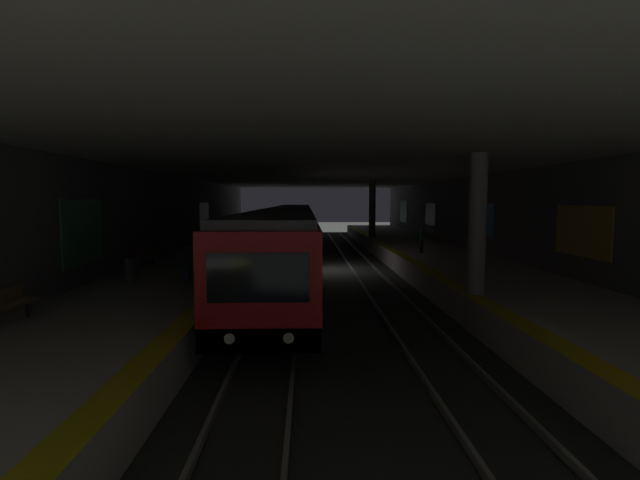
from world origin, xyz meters
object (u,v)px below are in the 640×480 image
person_walking_mid (214,231)px  pillar_far (372,210)px  metro_train (290,232)px  bench_right_mid (146,255)px  person_waiting_near (422,239)px  suitcase_rolling (186,273)px  bench_left_near (438,235)px  bench_right_near (7,303)px  pillar_near (477,224)px  bench_right_far (169,248)px  trash_bin (130,270)px  bench_left_mid (429,232)px

person_walking_mid → pillar_far: bearing=-67.6°
metro_train → bench_right_mid: 10.97m
person_waiting_near → suitcase_rolling: 14.50m
bench_left_near → bench_right_near: bearing=142.3°
pillar_far → bench_left_near: bearing=-139.3°
pillar_near → suitcase_rolling: 10.51m
bench_left_near → metro_train: bearing=107.1°
pillar_far → person_walking_mid: pillar_far is taller
pillar_near → person_walking_mid: (18.69, 12.15, -1.44)m
bench_left_near → person_waiting_near: person_waiting_near is taller
pillar_near → person_walking_mid: size_ratio=2.93×
bench_left_near → bench_right_far: size_ratio=1.00×
pillar_near → metro_train: size_ratio=0.11×
bench_left_near → person_walking_mid: bearing=90.5°
pillar_near → bench_right_mid: 14.58m
bench_right_mid → trash_bin: bench_right_mid is taller
pillar_far → trash_bin: 24.29m
trash_bin → bench_right_far: bearing=5.7°
bench_right_mid → person_waiting_near: person_waiting_near is taller
pillar_far → bench_right_far: (-13.59, 12.88, -1.75)m
metro_train → bench_right_near: 19.85m
pillar_far → bench_right_far: 18.81m
metro_train → person_waiting_near: (-3.76, -7.74, -0.16)m
person_walking_mid → suitcase_rolling: person_walking_mid is taller
bench_left_mid → trash_bin: bench_left_mid is taller
bench_right_near → person_waiting_near: 20.60m
bench_right_near → trash_bin: 6.06m
pillar_near → bench_left_mid: 21.92m
pillar_near → pillar_far: (23.69, 0.00, 0.00)m
pillar_far → suitcase_rolling: pillar_far is taller
person_walking_mid → trash_bin: person_walking_mid is taller
metro_train → bench_right_near: size_ratio=23.81×
trash_bin → bench_left_mid: bearing=-41.1°
bench_right_far → person_waiting_near: person_waiting_near is taller
pillar_near → bench_left_near: 19.37m
person_waiting_near → suitcase_rolling: (-9.21, 11.19, -0.48)m
pillar_far → suitcase_rolling: bearing=154.7°
bench_left_mid → person_walking_mid: (-2.76, 16.33, 0.31)m
bench_left_mid → bench_right_far: size_ratio=1.00×
metro_train → suitcase_rolling: bearing=165.1°
bench_right_mid → pillar_far: bearing=-37.0°
pillar_far → bench_right_far: bearing=136.5°
bench_right_near → pillar_far: bearing=-25.5°
pillar_far → metro_train: pillar_far is taller
metro_train → pillar_far: bearing=-38.7°
bench_right_near → bench_right_mid: (9.86, 0.00, 0.00)m
bench_right_near → bench_right_far: 13.39m
bench_left_near → person_walking_mid: person_walking_mid is taller
trash_bin → person_waiting_near: bearing=-55.9°
pillar_near → person_walking_mid: bearing=33.0°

